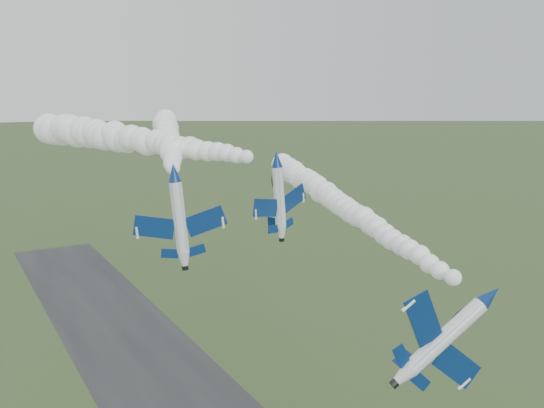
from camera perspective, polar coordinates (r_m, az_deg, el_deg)
The scene contains 6 objects.
jet_lead at distance 62.63m, azimuth 19.92°, elevation -8.15°, with size 7.49×14.13×9.41m.
smoke_trail_jet_lead at distance 98.10m, azimuth 6.23°, elevation 0.21°, with size 4.82×75.37×4.82m, color white, non-canonical shape.
jet_pair_left at distance 69.10m, azimuth -9.22°, elevation 2.97°, with size 10.56×12.23×3.15m.
smoke_trail_jet_pair_left at distance 108.55m, azimuth -9.77°, elevation 6.21°, with size 5.16×73.46×5.16m, color white, non-canonical shape.
jet_pair_right at distance 75.90m, azimuth 0.50°, elevation 4.28°, with size 9.98×11.60×2.98m.
smoke_trail_jet_pair_right at distance 101.29m, azimuth -13.21°, elevation 5.98°, with size 5.84×61.12×5.84m, color white, non-canonical shape.
Camera 1 is at (-32.27, -46.01, 52.16)m, focal length 40.00 mm.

